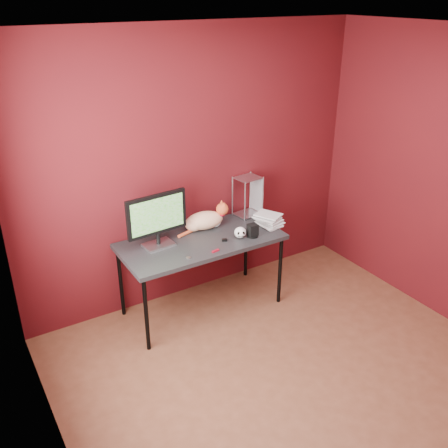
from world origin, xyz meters
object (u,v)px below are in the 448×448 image
cat (205,220)px  skull_mug (240,232)px  desk (201,244)px  speaker (253,231)px  book_stack (264,168)px  monitor (157,218)px

cat → skull_mug: 0.39m
desk → speaker: size_ratio=12.17×
desk → book_stack: size_ratio=1.25×
speaker → book_stack: size_ratio=0.10×
cat → book_stack: book_stack is taller
speaker → book_stack: (0.19, 0.12, 0.54)m
desk → skull_mug: 0.38m
monitor → skull_mug: 0.78m
skull_mug → book_stack: size_ratio=0.10×
desk → skull_mug: size_ratio=12.76×
cat → skull_mug: size_ratio=4.69×
speaker → monitor: bearing=162.2°
cat → skull_mug: cat is taller
cat → book_stack: size_ratio=0.46×
desk → cat: size_ratio=2.72×
desk → book_stack: 0.91m
skull_mug → desk: bearing=177.3°
speaker → book_stack: book_stack is taller
skull_mug → speaker: speaker is taller
speaker → book_stack: bearing=32.7°
skull_mug → speaker: size_ratio=0.95×
monitor → cat: 0.57m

